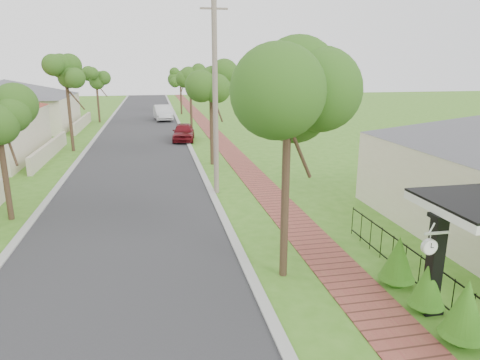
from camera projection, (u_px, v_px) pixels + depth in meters
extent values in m
plane|color=#3D771C|center=(239.00, 309.00, 10.57)|extent=(160.00, 160.00, 0.00)
cube|color=#28282B|center=(138.00, 154.00, 28.94)|extent=(7.00, 120.00, 0.02)
cube|color=#9E9E99|center=(192.00, 152.00, 29.63)|extent=(0.30, 120.00, 0.10)
cube|color=#9E9E99|center=(82.00, 156.00, 28.25)|extent=(0.30, 120.00, 0.10)
cube|color=brown|center=(229.00, 151.00, 30.13)|extent=(1.50, 120.00, 0.03)
cube|color=black|center=(434.00, 264.00, 10.16)|extent=(0.30, 0.30, 2.52)
cube|color=black|center=(429.00, 306.00, 10.46)|extent=(0.48, 0.48, 0.24)
cube|color=black|center=(441.00, 216.00, 9.85)|extent=(0.42, 0.42, 0.10)
cube|color=black|center=(421.00, 257.00, 11.25)|extent=(0.03, 8.00, 0.03)
cube|color=black|center=(418.00, 284.00, 11.46)|extent=(0.03, 8.00, 0.03)
cylinder|color=black|center=(473.00, 314.00, 9.48)|extent=(0.02, 0.02, 1.00)
cylinder|color=black|center=(453.00, 298.00, 10.11)|extent=(0.02, 0.02, 1.00)
cylinder|color=black|center=(435.00, 284.00, 10.74)|extent=(0.02, 0.02, 1.00)
cylinder|color=black|center=(419.00, 272.00, 11.37)|extent=(0.02, 0.02, 1.00)
cylinder|color=black|center=(405.00, 261.00, 12.00)|extent=(0.02, 0.02, 1.00)
cylinder|color=black|center=(393.00, 252.00, 12.63)|extent=(0.02, 0.02, 1.00)
cylinder|color=black|center=(381.00, 243.00, 13.26)|extent=(0.02, 0.02, 1.00)
cylinder|color=black|center=(371.00, 235.00, 13.90)|extent=(0.02, 0.02, 1.00)
cylinder|color=black|center=(361.00, 227.00, 14.53)|extent=(0.02, 0.02, 1.00)
cylinder|color=black|center=(352.00, 220.00, 15.16)|extent=(0.02, 0.02, 1.00)
cylinder|color=#382619|center=(212.00, 127.00, 25.42)|extent=(0.22, 0.22, 4.55)
sphere|color=#224B14|center=(211.00, 86.00, 24.79)|extent=(1.70, 1.70, 1.70)
cylinder|color=#382619|center=(191.00, 104.00, 38.63)|extent=(0.22, 0.22, 4.90)
sphere|color=#224B14|center=(190.00, 74.00, 37.95)|extent=(1.70, 1.70, 1.70)
cylinder|color=#382619|center=(181.00, 97.00, 51.97)|extent=(0.22, 0.22, 4.20)
sphere|color=#224B14|center=(180.00, 78.00, 51.40)|extent=(1.70, 1.70, 1.70)
cylinder|color=#382619|center=(5.00, 171.00, 16.23)|extent=(0.22, 0.22, 3.85)
cylinder|color=#382619|center=(70.00, 116.00, 29.35)|extent=(0.22, 0.22, 4.90)
sphere|color=#224B14|center=(66.00, 77.00, 28.67)|extent=(1.70, 1.70, 1.70)
cylinder|color=#382619|center=(98.00, 100.00, 44.54)|extent=(0.22, 0.22, 4.55)
sphere|color=#224B14|center=(96.00, 77.00, 43.92)|extent=(1.70, 1.70, 1.70)
sphere|color=#185A12|center=(462.00, 330.00, 9.18)|extent=(0.75, 0.75, 0.75)
cone|color=#185A12|center=(466.00, 306.00, 9.03)|extent=(0.86, 0.86, 1.19)
sphere|color=#185A12|center=(426.00, 300.00, 10.40)|extent=(0.67, 0.67, 0.67)
cone|color=#185A12|center=(428.00, 281.00, 10.26)|extent=(0.76, 0.76, 1.07)
sphere|color=#185A12|center=(396.00, 275.00, 11.65)|extent=(0.75, 0.75, 0.75)
cone|color=#185A12|center=(398.00, 256.00, 11.51)|extent=(0.85, 0.85, 1.11)
cube|color=#BFB299|center=(50.00, 150.00, 27.75)|extent=(0.25, 10.00, 1.00)
cube|color=beige|center=(9.00, 114.00, 39.54)|extent=(11.00, 10.00, 3.00)
pyramid|color=#4C4C51|center=(5.00, 88.00, 38.94)|extent=(15.56, 15.56, 1.60)
cube|color=#BFB299|center=(83.00, 123.00, 41.01)|extent=(0.25, 10.00, 1.00)
imported|color=#610E15|center=(184.00, 132.00, 33.87)|extent=(2.11, 4.23, 1.38)
imported|color=silver|center=(163.00, 113.00, 46.55)|extent=(2.09, 5.00, 1.61)
cylinder|color=#382619|center=(285.00, 196.00, 11.68)|extent=(0.22, 0.22, 4.76)
sphere|color=#32601B|center=(288.00, 102.00, 11.02)|extent=(2.37, 2.37, 2.37)
cylinder|color=gray|center=(215.00, 101.00, 19.10)|extent=(0.24, 0.24, 8.55)
cube|color=gray|center=(214.00, 8.00, 18.09)|extent=(1.20, 0.08, 0.08)
cube|color=silver|center=(437.00, 233.00, 9.46)|extent=(0.61, 0.05, 0.05)
cylinder|color=silver|center=(430.00, 239.00, 9.47)|extent=(0.02, 0.02, 0.26)
cylinder|color=silver|center=(429.00, 247.00, 9.52)|extent=(0.37, 0.10, 0.37)
cylinder|color=white|center=(431.00, 248.00, 9.46)|extent=(0.31, 0.01, 0.31)
cylinder|color=white|center=(428.00, 246.00, 9.57)|extent=(0.31, 0.01, 0.31)
cube|color=black|center=(431.00, 245.00, 9.44)|extent=(0.02, 0.01, 0.12)
cube|color=black|center=(432.00, 248.00, 9.46)|extent=(0.08, 0.01, 0.02)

